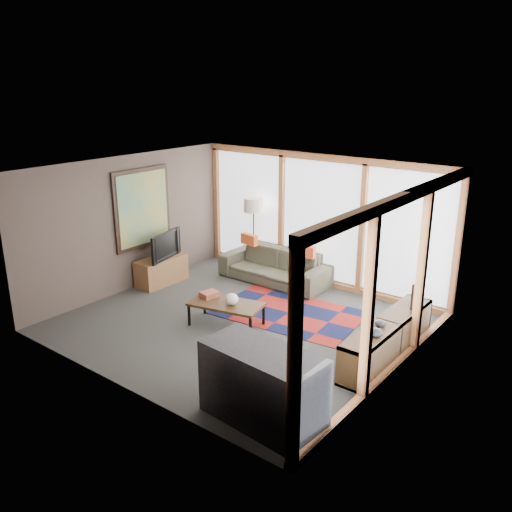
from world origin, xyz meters
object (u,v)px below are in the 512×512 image
Objects in this scene: bar_counter at (263,386)px; coffee_table at (226,314)px; floor_lamp at (254,236)px; tv_console at (162,271)px; sofa at (274,266)px; bookshelf at (388,339)px; television at (162,245)px.

coffee_table is at bearing 144.26° from bar_counter.
floor_lamp is 2.70m from coffee_table.
bar_counter is (4.40, -2.43, 0.21)m from tv_console.
bookshelf is at bearing -25.67° from sofa.
bar_counter is at bearing -132.51° from television.
television is at bearing -121.63° from floor_lamp.
floor_lamp reaches higher than tv_console.
bookshelf is at bearing 82.27° from bar_counter.
tv_console is 0.55m from television.
tv_console reaches higher than coffee_table.
sofa is at bearing -62.13° from television.
bookshelf is (3.16, -1.51, -0.04)m from sofa.
television reaches higher than coffee_table.
bar_counter is (4.34, -2.43, -0.34)m from television.
bookshelf is 2.16× the size of tv_console.
television is (-2.25, 0.68, 0.61)m from coffee_table.
television is 4.99m from bar_counter.
floor_lamp is 5.27m from bar_counter.
coffee_table is 1.12× the size of tv_console.
bookshelf reaches higher than tv_console.
television is at bearing 154.92° from bar_counter.
bar_counter is (2.09, -1.75, 0.27)m from coffee_table.
bookshelf is (3.83, -1.68, -0.52)m from floor_lamp.
tv_console is (-2.31, 0.68, 0.07)m from coffee_table.
bookshelf is at bearing 13.86° from coffee_table.
tv_console is at bearing 155.26° from bar_counter.
bookshelf is at bearing -0.49° from tv_console.
sofa is 2.27m from tv_console.
floor_lamp is 0.69× the size of bookshelf.
tv_console is at bearing 163.56° from coffee_table.
bar_counter is at bearing -55.83° from sofa.
sofa is 3.51m from bookshelf.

